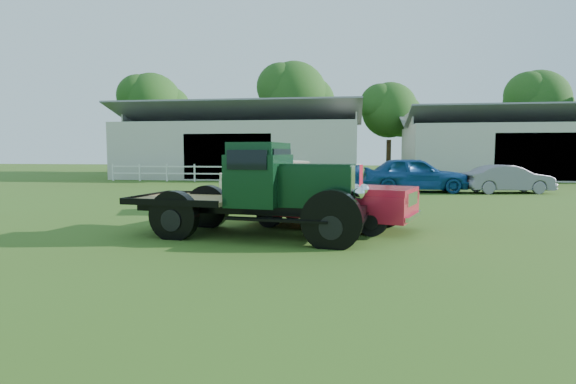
% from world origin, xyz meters
% --- Properties ---
extents(ground, '(120.00, 120.00, 0.00)m').
position_xyz_m(ground, '(0.00, 0.00, 0.00)').
color(ground, '#395418').
extents(shed_left, '(18.80, 10.20, 5.60)m').
position_xyz_m(shed_left, '(-7.00, 26.00, 2.80)').
color(shed_left, '#A9A593').
rests_on(shed_left, ground).
extents(shed_right, '(16.80, 9.20, 5.20)m').
position_xyz_m(shed_right, '(14.00, 27.00, 2.60)').
color(shed_right, '#A9A593').
rests_on(shed_right, ground).
extents(fence_rail, '(14.20, 0.16, 1.20)m').
position_xyz_m(fence_rail, '(-8.00, 20.00, 0.60)').
color(fence_rail, white).
rests_on(fence_rail, ground).
extents(tree_a, '(6.30, 6.30, 10.50)m').
position_xyz_m(tree_a, '(-18.00, 33.00, 5.25)').
color(tree_a, '#1C4D10').
rests_on(tree_a, ground).
extents(tree_b, '(6.90, 6.90, 11.50)m').
position_xyz_m(tree_b, '(-4.00, 34.00, 5.75)').
color(tree_b, '#1C4D10').
rests_on(tree_b, ground).
extents(tree_c, '(5.40, 5.40, 9.00)m').
position_xyz_m(tree_c, '(5.00, 33.00, 4.50)').
color(tree_c, '#1C4D10').
rests_on(tree_c, ground).
extents(tree_d, '(6.00, 6.00, 10.00)m').
position_xyz_m(tree_d, '(18.00, 34.00, 5.00)').
color(tree_d, '#1C4D10').
rests_on(tree_d, ground).
extents(vintage_flatbed, '(5.89, 2.93, 2.24)m').
position_xyz_m(vintage_flatbed, '(-0.55, 0.95, 1.12)').
color(vintage_flatbed, black).
rests_on(vintage_flatbed, ground).
extents(red_pickup, '(5.01, 3.22, 1.71)m').
position_xyz_m(red_pickup, '(1.08, 2.49, 0.85)').
color(red_pickup, '#B7182E').
rests_on(red_pickup, ground).
extents(white_pickup, '(4.90, 3.31, 1.68)m').
position_xyz_m(white_pickup, '(-0.62, 5.91, 0.84)').
color(white_pickup, beige).
rests_on(white_pickup, ground).
extents(misc_car_blue, '(5.28, 2.27, 1.77)m').
position_xyz_m(misc_car_blue, '(4.85, 13.87, 0.89)').
color(misc_car_blue, navy).
rests_on(misc_car_blue, ground).
extents(misc_car_grey, '(4.38, 2.20, 1.38)m').
position_xyz_m(misc_car_grey, '(9.29, 13.81, 0.69)').
color(misc_car_grey, slate).
rests_on(misc_car_grey, ground).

